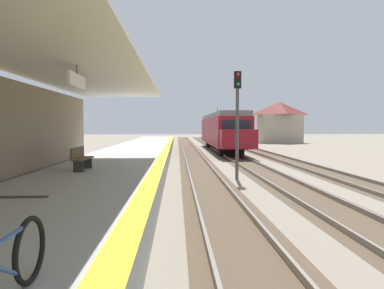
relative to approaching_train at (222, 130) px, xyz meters
The scene contains 9 objects.
station_platform 21.98m from the approaching_train, 110.87° to the right, with size 5.00×80.00×0.91m.
track_pair_nearest_platform 16.95m from the approaching_train, 101.68° to the right, with size 2.34×120.00×0.16m.
track_pair_middle 16.61m from the approaching_train, 90.02° to the right, with size 2.34×120.00×0.16m.
track_pair_far_side 16.95m from the approaching_train, 78.35° to the right, with size 2.34×120.00×0.16m.
approaching_train is the anchor object (origin of this frame).
bicycle_beside_commuter 32.76m from the approaching_train, 101.14° to the right, with size 0.48×1.82×1.04m.
rail_signal_post 19.24m from the approaching_train, 95.54° to the right, with size 0.32×0.34×5.20m.
platform_bench 23.82m from the approaching_train, 110.74° to the right, with size 0.45×1.60×0.88m.
distant_trackside_house 20.07m from the approaching_train, 55.66° to the left, with size 6.60×5.28×6.40m.
Camera 1 is at (0.54, 1.35, 2.57)m, focal length 31.22 mm.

